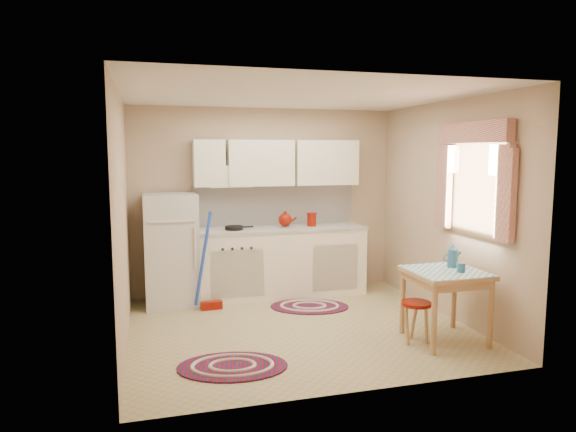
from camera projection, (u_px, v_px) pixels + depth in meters
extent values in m
plane|color=tan|center=(298.00, 327.00, 5.64)|extent=(3.60, 3.60, 0.00)
cube|color=silver|center=(299.00, 95.00, 5.33)|extent=(3.60, 3.20, 0.04)
cube|color=tan|center=(265.00, 201.00, 7.01)|extent=(3.60, 0.04, 2.50)
cube|color=tan|center=(358.00, 238.00, 3.95)|extent=(3.60, 0.04, 2.50)
cube|color=tan|center=(122.00, 220.00, 5.01)|extent=(0.04, 3.20, 2.50)
cube|color=tan|center=(447.00, 209.00, 5.96)|extent=(0.04, 3.20, 2.50)
cube|color=white|center=(274.00, 205.00, 7.04)|extent=(2.25, 0.03, 0.55)
cube|color=white|center=(277.00, 163.00, 6.83)|extent=(2.25, 0.33, 0.60)
cube|color=white|center=(476.00, 187.00, 5.39)|extent=(0.04, 0.85, 0.95)
cube|color=silver|center=(171.00, 250.00, 6.41)|extent=(0.65, 0.60, 1.40)
cube|color=white|center=(280.00, 263.00, 6.86)|extent=(2.25, 0.60, 0.88)
cube|color=#B3B2AA|center=(280.00, 229.00, 6.80)|extent=(2.27, 0.62, 0.04)
cylinder|color=black|center=(234.00, 228.00, 6.59)|extent=(0.25, 0.25, 0.05)
cylinder|color=maroon|center=(312.00, 220.00, 6.91)|extent=(0.15, 0.15, 0.16)
cube|color=tan|center=(445.00, 306.00, 5.20)|extent=(0.72, 0.72, 0.72)
cylinder|color=maroon|center=(416.00, 322.00, 5.16)|extent=(0.38, 0.38, 0.42)
cylinder|color=#2B6284|center=(461.00, 268.00, 5.08)|extent=(0.11, 0.11, 0.10)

